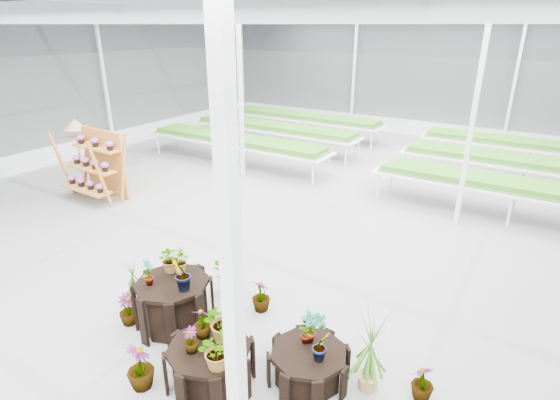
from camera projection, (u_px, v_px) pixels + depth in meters
The scene contains 10 objects.
ground_plane at pixel (244, 263), 8.25m from camera, with size 24.00×24.00×0.00m, color gray.
greenhouse_shell at pixel (240, 148), 7.40m from camera, with size 18.00×24.00×4.50m, color white, non-canonical shape.
steel_frame at pixel (240, 148), 7.40m from camera, with size 18.00×24.00×4.50m, color silver, non-canonical shape.
nursery_benches at pixel (380, 153), 13.73m from camera, with size 16.00×7.00×0.84m, color silver, non-canonical shape.
plinth_tall at pixel (174, 304), 6.42m from camera, with size 1.12×1.12×0.76m, color black.
plinth_mid at pixel (210, 365), 5.39m from camera, with size 1.08×1.08×0.57m, color black.
plinth_low at pixel (308, 366), 5.47m from camera, with size 1.01×1.01×0.45m, color black.
shelf_rack at pixel (92, 166), 11.01m from camera, with size 1.64×0.87×1.74m, color #AA6727, non-canonical shape.
bird_table at pixel (80, 152), 12.05m from camera, with size 0.44×0.44×1.83m, color #A77551, non-canonical shape.
nursery_plants at pixel (233, 314), 5.90m from camera, with size 4.84×2.92×1.30m.
Camera 1 is at (4.42, -5.72, 4.20)m, focal length 28.00 mm.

